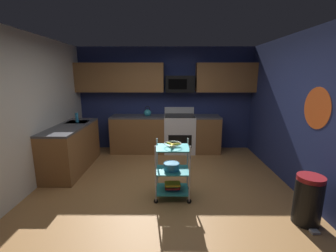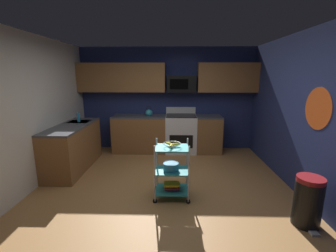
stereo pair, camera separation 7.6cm
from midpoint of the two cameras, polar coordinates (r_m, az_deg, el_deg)
The scene contains 16 objects.
floor at distance 4.00m, azimuth -1.70°, elevation -16.26°, with size 4.40×4.80×0.04m, color #A87542.
wall_back at distance 5.97m, azimuth -0.93°, elevation 6.69°, with size 4.52×0.06×2.60m, color navy.
wall_left at distance 4.28m, azimuth -33.28°, elevation 2.29°, with size 0.06×4.80×2.60m, color silver.
wall_right at distance 4.13m, azimuth 30.87°, elevation 2.27°, with size 0.06×4.80×2.60m, color navy.
wall_flower_decal at distance 3.87m, azimuth 32.60°, elevation 3.76°, with size 0.60×0.60×0.00m, color #E5591E.
counter_run at distance 5.44m, azimuth -8.93°, elevation -3.03°, with size 3.55×2.28×0.92m.
oven_range at distance 5.79m, azimuth 2.50°, elevation -1.77°, with size 0.76×0.65×1.10m.
upper_cabinets at distance 5.75m, azimuth -1.79°, elevation 11.95°, with size 4.40×0.33×0.70m.
microwave at distance 5.72m, azimuth 2.57°, elevation 10.44°, with size 0.70×0.39×0.40m.
rolling_cart at distance 3.65m, azimuth 0.51°, elevation -10.94°, with size 0.57×0.43×0.91m.
fruit_bowl at distance 3.51m, azimuth 0.53°, elevation -4.59°, with size 0.27×0.27×0.07m.
mixing_bowl_large at distance 3.63m, azimuth 0.28°, elevation -9.98°, with size 0.25×0.25×0.11m.
book_stack at distance 3.77m, azimuth 0.51°, elevation -14.67°, with size 0.26×0.20×0.10m.
kettle at distance 5.71m, azimuth -5.50°, elevation 3.29°, with size 0.21×0.18×0.26m.
dish_soap_bottle at distance 5.29m, azimuth -22.13°, elevation 1.94°, with size 0.06×0.06×0.20m, color #2D8CBF.
trash_can at distance 3.59m, azimuth 30.98°, elevation -15.51°, with size 0.34×0.42×0.66m.
Camera 1 is at (0.10, -3.51, 1.91)m, focal length 24.47 mm.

